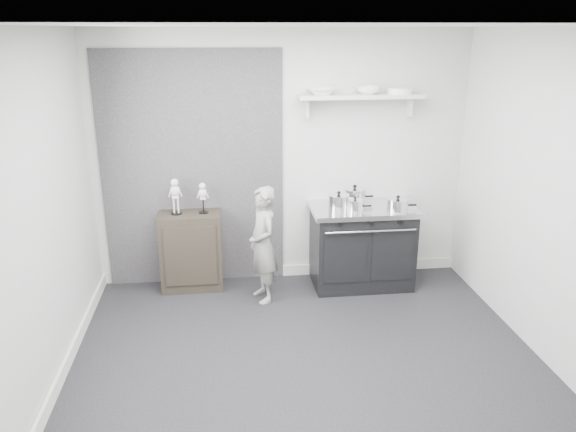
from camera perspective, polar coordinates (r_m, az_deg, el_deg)
The scene contains 15 objects.
ground at distance 4.90m, azimuth 1.90°, elevation -14.64°, with size 4.00×4.00×0.00m, color black.
room_shell at distance 4.37m, azimuth 0.68°, elevation 4.71°, with size 4.02×3.62×2.71m.
wall_shelf at distance 5.95m, azimuth 7.39°, elevation 11.87°, with size 1.30×0.26×0.24m.
stove at distance 6.14m, azimuth 7.48°, elevation -2.97°, with size 1.11×0.69×0.89m.
side_cabinet at distance 6.11m, azimuth -9.79°, elevation -3.49°, with size 0.65×0.38×0.84m, color black.
child at distance 5.68m, azimuth -2.56°, elevation -2.93°, with size 0.44×0.29×1.21m, color gray.
pot_front_left at distance 5.84m, azimuth 5.17°, elevation 1.41°, with size 0.31×0.22×0.20m.
pot_back_left at distance 6.06m, azimuth 6.78°, elevation 2.04°, with size 0.32×0.24×0.21m.
pot_front_right at distance 5.89m, azimuth 11.08°, elevation 1.13°, with size 0.31×0.23×0.17m.
pot_front_center at distance 5.79m, azimuth 6.83°, elevation 1.06°, with size 0.25×0.17×0.16m.
skeleton_full at distance 5.91m, azimuth -11.38°, elevation 2.22°, with size 0.12×0.08×0.44m, color beige, non-canonical shape.
skeleton_torso at distance 5.90m, azimuth -8.65°, elevation 2.05°, with size 0.11×0.07×0.38m, color beige, non-canonical shape.
bowl_large at distance 5.85m, azimuth 3.43°, elevation 12.53°, with size 0.28×0.28×0.07m, color white.
bowl_small at distance 5.95m, azimuth 8.17°, elevation 12.52°, with size 0.24×0.24×0.08m, color white.
plate_stack at distance 6.05m, azimuth 11.28°, elevation 12.37°, with size 0.26×0.26×0.06m, color white.
Camera 1 is at (-0.65, -4.05, 2.68)m, focal length 35.00 mm.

